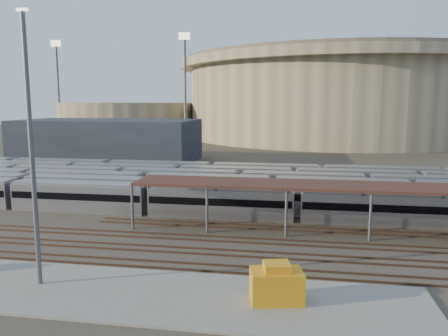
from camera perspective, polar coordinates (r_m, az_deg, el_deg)
name	(u,v)px	position (r m, az deg, el deg)	size (l,w,h in m)	color
ground	(199,236)	(47.44, -3.22, -8.82)	(420.00, 420.00, 0.00)	#383026
apron	(91,290)	(35.70, -16.96, -15.03)	(50.00, 9.00, 0.20)	gray
subway_trains	(222,187)	(64.75, -0.26, -2.43)	(130.46, 23.90, 3.60)	#AAA9AE
inspection_shed	(409,190)	(50.42, 23.05, -2.62)	(60.30, 6.00, 5.30)	#57575C
empty_tracks	(188,250)	(42.79, -4.73, -10.67)	(170.00, 9.62, 0.18)	#4C3323
stadium	(336,96)	(184.74, 14.36, 9.04)	(124.00, 124.00, 32.50)	tan
secondary_arena	(128,120)	(187.84, -12.44, 6.20)	(56.00, 56.00, 14.00)	tan
service_building	(108,141)	(109.29, -14.88, 3.49)	(42.00, 20.00, 10.00)	#1E232D
floodlight_0	(185,84)	(159.39, -5.12, 10.89)	(4.00, 1.00, 38.40)	#57575C
floodlight_1	(58,86)	(189.80, -20.85, 9.99)	(4.00, 1.00, 38.40)	#57575C
floodlight_3	(254,88)	(205.21, 3.99, 10.38)	(4.00, 1.00, 38.40)	#57575C
yard_light_pole	(31,151)	(35.52, -23.84, 2.03)	(0.82, 0.36, 20.59)	#57575C
yellow_equipment	(276,286)	(32.13, 6.87, -15.04)	(3.64, 2.27, 2.27)	orange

